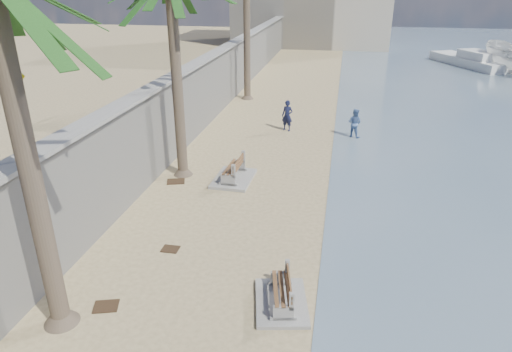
{
  "coord_description": "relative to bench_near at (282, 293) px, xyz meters",
  "views": [
    {
      "loc": [
        2.24,
        -7.39,
        7.59
      ],
      "look_at": [
        -0.5,
        7.0,
        1.2
      ],
      "focal_mm": 32.0,
      "sensor_mm": 36.0,
      "label": 1
    }
  ],
  "objects": [
    {
      "name": "streetlight",
      "position": [
        -6.23,
        10.15,
        6.3
      ],
      "size": [
        0.28,
        0.28,
        5.12
      ],
      "color": "#2D2D33",
      "rests_on": "wall_cap"
    },
    {
      "name": "seawall",
      "position": [
        -6.33,
        18.15,
        1.41
      ],
      "size": [
        0.45,
        70.0,
        3.5
      ],
      "primitive_type": "cube",
      "color": "gray",
      "rests_on": "ground_plane"
    },
    {
      "name": "debris_d",
      "position": [
        -3.66,
        1.87,
        -0.33
      ],
      "size": [
        0.51,
        0.41,
        0.03
      ],
      "primitive_type": "cube",
      "rotation": [
        0.0,
        0.0,
        3.14
      ],
      "color": "#382616",
      "rests_on": "ground_plane"
    },
    {
      "name": "ground_plane",
      "position": [
        -1.13,
        -1.85,
        -0.34
      ],
      "size": [
        140.0,
        140.0,
        0.0
      ],
      "primitive_type": "plane",
      "color": "tan"
    },
    {
      "name": "bench_near",
      "position": [
        0.0,
        0.0,
        0.0
      ],
      "size": [
        1.62,
        2.09,
        0.78
      ],
      "color": "gray",
      "rests_on": "ground_plane"
    },
    {
      "name": "bench_far",
      "position": [
        -2.97,
        7.29,
        0.05
      ],
      "size": [
        1.55,
        2.22,
        0.91
      ],
      "color": "gray",
      "rests_on": "ground_plane"
    },
    {
      "name": "pedestrian_sign",
      "position": [
        -6.13,
        -0.35,
        4.81
      ],
      "size": [
        0.78,
        0.07,
        2.4
      ],
      "color": "#2D2D33",
      "rests_on": "wall_cap"
    },
    {
      "name": "wall_cap",
      "position": [
        -6.33,
        18.15,
        3.21
      ],
      "size": [
        0.8,
        70.0,
        0.12
      ],
      "primitive_type": "cube",
      "color": "gray",
      "rests_on": "seawall"
    },
    {
      "name": "person_a",
      "position": [
        -1.66,
        14.21,
        0.6
      ],
      "size": [
        0.78,
        0.63,
        1.88
      ],
      "primitive_type": "imported",
      "rotation": [
        0.0,
        0.0,
        -0.28
      ],
      "color": "#121633",
      "rests_on": "ground_plane"
    },
    {
      "name": "yacht_far",
      "position": [
        12.54,
        36.88,
        0.01
      ],
      "size": [
        6.01,
        8.95,
        1.5
      ],
      "primitive_type": null,
      "rotation": [
        0.0,
        0.0,
        2.02
      ],
      "color": "silver",
      "rests_on": "bay_water"
    },
    {
      "name": "debris_b",
      "position": [
        -4.31,
        -0.93,
        -0.33
      ],
      "size": [
        0.72,
        0.64,
        0.03
      ],
      "primitive_type": "cube",
      "rotation": [
        0.0,
        0.0,
        0.3
      ],
      "color": "#382616",
      "rests_on": "ground_plane"
    },
    {
      "name": "person_b",
      "position": [
        1.87,
        13.78,
        0.49
      ],
      "size": [
        0.99,
        0.91,
        1.66
      ],
      "primitive_type": "imported",
      "rotation": [
        0.0,
        0.0,
        2.69
      ],
      "color": "#4C699D",
      "rests_on": "ground_plane"
    },
    {
      "name": "debris_c",
      "position": [
        -5.22,
        6.67,
        -0.33
      ],
      "size": [
        0.84,
        0.75,
        0.03
      ],
      "primitive_type": "cube",
      "rotation": [
        0.0,
        0.0,
        3.45
      ],
      "color": "#382616",
      "rests_on": "ground_plane"
    }
  ]
}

